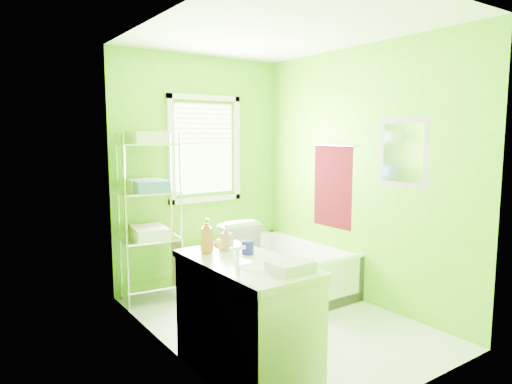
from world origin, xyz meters
TOP-DOWN VIEW (x-y plane):
  - ground at (0.00, 0.00)m, footprint 2.90×2.90m
  - room_envelope at (0.00, 0.00)m, footprint 2.14×2.94m
  - window at (0.05, 1.42)m, footprint 0.92×0.05m
  - door at (-1.04, -1.00)m, footprint 0.09×0.80m
  - right_wall_decor at (1.04, -0.02)m, footprint 0.04×1.48m
  - bathtub at (0.68, 0.63)m, footprint 0.73×1.57m
  - toilet at (0.10, 1.06)m, footprint 0.50×0.82m
  - vanity at (-0.77, -0.65)m, footprint 0.58×1.13m
  - wire_shelf_unit at (-0.73, 1.17)m, footprint 0.62×0.50m

SIDE VIEW (x-z plane):
  - ground at x=0.00m, z-range 0.00..0.00m
  - bathtub at x=0.68m, z-range -0.09..0.42m
  - toilet at x=0.10m, z-range 0.00..0.81m
  - vanity at x=-0.77m, z-range -0.10..1.01m
  - door at x=-1.04m, z-range 0.00..2.00m
  - wire_shelf_unit at x=-0.73m, z-range 0.20..1.94m
  - right_wall_decor at x=1.04m, z-range 0.74..1.91m
  - room_envelope at x=0.00m, z-range 0.24..2.86m
  - window at x=0.05m, z-range 1.00..2.22m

